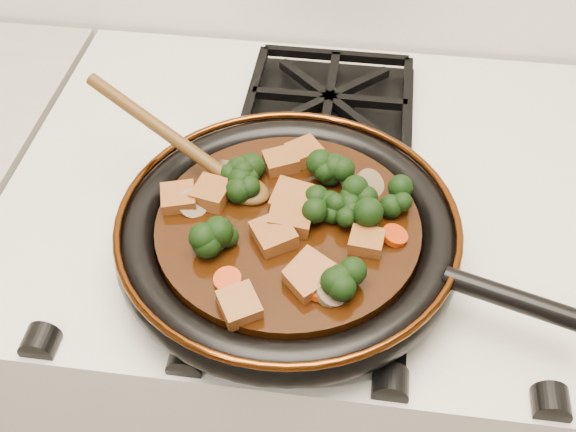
# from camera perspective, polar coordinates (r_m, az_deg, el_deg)

# --- Properties ---
(stove) EXTENTS (0.76, 0.60, 0.90)m
(stove) POSITION_cam_1_polar(r_m,az_deg,el_deg) (1.25, 1.73, -12.41)
(stove) COLOR beige
(stove) RESTS_ON ground
(burner_grate_front) EXTENTS (0.23, 0.23, 0.03)m
(burner_grate_front) POSITION_cam_1_polar(r_m,az_deg,el_deg) (0.79, 1.30, -3.36)
(burner_grate_front) COLOR black
(burner_grate_front) RESTS_ON stove
(burner_grate_back) EXTENTS (0.23, 0.23, 0.03)m
(burner_grate_back) POSITION_cam_1_polar(r_m,az_deg,el_deg) (1.00, 3.25, 8.86)
(burner_grate_back) COLOR black
(burner_grate_back) RESTS_ON stove
(skillet) EXTENTS (0.49, 0.37, 0.05)m
(skillet) POSITION_cam_1_polar(r_m,az_deg,el_deg) (0.77, 0.13, -1.38)
(skillet) COLOR black
(skillet) RESTS_ON burner_grate_front
(braising_sauce) EXTENTS (0.28, 0.28, 0.02)m
(braising_sauce) POSITION_cam_1_polar(r_m,az_deg,el_deg) (0.77, 0.00, -1.08)
(braising_sauce) COLOR black
(braising_sauce) RESTS_ON skillet
(tofu_cube_0) EXTENTS (0.05, 0.05, 0.02)m
(tofu_cube_0) POSITION_cam_1_polar(r_m,az_deg,el_deg) (0.69, -3.86, -7.07)
(tofu_cube_0) COLOR brown
(tofu_cube_0) RESTS_ON braising_sauce
(tofu_cube_1) EXTENTS (0.05, 0.04, 0.02)m
(tofu_cube_1) POSITION_cam_1_polar(r_m,az_deg,el_deg) (0.82, -0.56, 4.27)
(tofu_cube_1) COLOR brown
(tofu_cube_1) RESTS_ON braising_sauce
(tofu_cube_2) EXTENTS (0.04, 0.03, 0.02)m
(tofu_cube_2) POSITION_cam_1_polar(r_m,az_deg,el_deg) (0.74, 6.22, -2.09)
(tofu_cube_2) COLOR brown
(tofu_cube_2) RESTS_ON braising_sauce
(tofu_cube_3) EXTENTS (0.06, 0.06, 0.03)m
(tofu_cube_3) POSITION_cam_1_polar(r_m,az_deg,el_deg) (0.74, -1.12, -1.54)
(tofu_cube_3) COLOR brown
(tofu_cube_3) RESTS_ON braising_sauce
(tofu_cube_4) EXTENTS (0.05, 0.06, 0.03)m
(tofu_cube_4) POSITION_cam_1_polar(r_m,az_deg,el_deg) (0.71, 1.74, -4.60)
(tofu_cube_4) COLOR brown
(tofu_cube_4) RESTS_ON braising_sauce
(tofu_cube_5) EXTENTS (0.04, 0.05, 0.02)m
(tofu_cube_5) POSITION_cam_1_polar(r_m,az_deg,el_deg) (0.79, -6.07, 1.71)
(tofu_cube_5) COLOR brown
(tofu_cube_5) RESTS_ON braising_sauce
(tofu_cube_6) EXTENTS (0.05, 0.05, 0.02)m
(tofu_cube_6) POSITION_cam_1_polar(r_m,az_deg,el_deg) (0.70, 1.49, -5.19)
(tofu_cube_6) COLOR brown
(tofu_cube_6) RESTS_ON braising_sauce
(tofu_cube_7) EXTENTS (0.05, 0.05, 0.03)m
(tofu_cube_7) POSITION_cam_1_polar(r_m,az_deg,el_deg) (0.78, 0.36, 1.21)
(tofu_cube_7) COLOR brown
(tofu_cube_7) RESTS_ON braising_sauce
(tofu_cube_8) EXTENTS (0.05, 0.04, 0.03)m
(tofu_cube_8) POSITION_cam_1_polar(r_m,az_deg,el_deg) (0.76, 0.17, -0.22)
(tofu_cube_8) COLOR brown
(tofu_cube_8) RESTS_ON braising_sauce
(tofu_cube_9) EXTENTS (0.04, 0.05, 0.02)m
(tofu_cube_9) POSITION_cam_1_polar(r_m,az_deg,el_deg) (0.79, -8.64, 1.36)
(tofu_cube_9) COLOR brown
(tofu_cube_9) RESTS_ON braising_sauce
(tofu_cube_10) EXTENTS (0.05, 0.05, 0.03)m
(tofu_cube_10) POSITION_cam_1_polar(r_m,az_deg,el_deg) (0.84, 1.37, 5.02)
(tofu_cube_10) COLOR brown
(tofu_cube_10) RESTS_ON braising_sauce
(broccoli_floret_0) EXTENTS (0.09, 0.08, 0.06)m
(broccoli_floret_0) POSITION_cam_1_polar(r_m,az_deg,el_deg) (0.70, 3.91, -5.55)
(broccoli_floret_0) COLOR black
(broccoli_floret_0) RESTS_ON braising_sauce
(broccoli_floret_1) EXTENTS (0.09, 0.08, 0.07)m
(broccoli_floret_1) POSITION_cam_1_polar(r_m,az_deg,el_deg) (0.76, 5.41, 0.07)
(broccoli_floret_1) COLOR black
(broccoli_floret_1) RESTS_ON braising_sauce
(broccoli_floret_2) EXTENTS (0.08, 0.08, 0.06)m
(broccoli_floret_2) POSITION_cam_1_polar(r_m,az_deg,el_deg) (0.81, 3.46, 3.62)
(broccoli_floret_2) COLOR black
(broccoli_floret_2) RESTS_ON braising_sauce
(broccoli_floret_3) EXTENTS (0.08, 0.09, 0.06)m
(broccoli_floret_3) POSITION_cam_1_polar(r_m,az_deg,el_deg) (0.77, 3.16, 0.46)
(broccoli_floret_3) COLOR black
(broccoli_floret_3) RESTS_ON braising_sauce
(broccoli_floret_4) EXTENTS (0.07, 0.07, 0.07)m
(broccoli_floret_4) POSITION_cam_1_polar(r_m,az_deg,el_deg) (0.81, -3.85, 3.46)
(broccoli_floret_4) COLOR black
(broccoli_floret_4) RESTS_ON braising_sauce
(broccoli_floret_5) EXTENTS (0.08, 0.08, 0.06)m
(broccoli_floret_5) POSITION_cam_1_polar(r_m,az_deg,el_deg) (0.77, 5.47, 1.24)
(broccoli_floret_5) COLOR black
(broccoli_floret_5) RESTS_ON braising_sauce
(broccoli_floret_6) EXTENTS (0.08, 0.09, 0.07)m
(broccoli_floret_6) POSITION_cam_1_polar(r_m,az_deg,el_deg) (0.74, -5.59, -1.95)
(broccoli_floret_6) COLOR black
(broccoli_floret_6) RESTS_ON braising_sauce
(broccoli_floret_7) EXTENTS (0.07, 0.06, 0.06)m
(broccoli_floret_7) POSITION_cam_1_polar(r_m,az_deg,el_deg) (0.79, -3.22, 2.39)
(broccoli_floret_7) COLOR black
(broccoli_floret_7) RESTS_ON braising_sauce
(broccoli_floret_8) EXTENTS (0.08, 0.08, 0.06)m
(broccoli_floret_8) POSITION_cam_1_polar(r_m,az_deg,el_deg) (0.78, 8.26, 1.24)
(broccoli_floret_8) COLOR black
(broccoli_floret_8) RESTS_ON braising_sauce
(carrot_coin_0) EXTENTS (0.03, 0.03, 0.01)m
(carrot_coin_0) POSITION_cam_1_polar(r_m,az_deg,el_deg) (0.75, 8.41, -1.54)
(carrot_coin_0) COLOR #A82A04
(carrot_coin_0) RESTS_ON braising_sauce
(carrot_coin_1) EXTENTS (0.03, 0.03, 0.02)m
(carrot_coin_1) POSITION_cam_1_polar(r_m,az_deg,el_deg) (0.82, -4.45, 3.60)
(carrot_coin_1) COLOR #A82A04
(carrot_coin_1) RESTS_ON braising_sauce
(carrot_coin_2) EXTENTS (0.03, 0.03, 0.01)m
(carrot_coin_2) POSITION_cam_1_polar(r_m,az_deg,el_deg) (0.70, 2.47, -5.84)
(carrot_coin_2) COLOR #A82A04
(carrot_coin_2) RESTS_ON braising_sauce
(carrot_coin_3) EXTENTS (0.03, 0.03, 0.01)m
(carrot_coin_3) POSITION_cam_1_polar(r_m,az_deg,el_deg) (0.71, -4.78, -5.05)
(carrot_coin_3) COLOR #A82A04
(carrot_coin_3) RESTS_ON braising_sauce
(mushroom_slice_0) EXTENTS (0.04, 0.04, 0.03)m
(mushroom_slice_0) POSITION_cam_1_polar(r_m,az_deg,el_deg) (0.78, -7.51, 0.99)
(mushroom_slice_0) COLOR brown
(mushroom_slice_0) RESTS_ON braising_sauce
(mushroom_slice_1) EXTENTS (0.04, 0.05, 0.03)m
(mushroom_slice_1) POSITION_cam_1_polar(r_m,az_deg,el_deg) (0.80, 6.45, 2.55)
(mushroom_slice_1) COLOR brown
(mushroom_slice_1) RESTS_ON braising_sauce
(mushroom_slice_2) EXTENTS (0.03, 0.03, 0.03)m
(mushroom_slice_2) POSITION_cam_1_polar(r_m,az_deg,el_deg) (0.82, -4.33, 4.04)
(mushroom_slice_2) COLOR brown
(mushroom_slice_2) RESTS_ON braising_sauce
(mushroom_slice_3) EXTENTS (0.05, 0.05, 0.02)m
(mushroom_slice_3) POSITION_cam_1_polar(r_m,az_deg,el_deg) (0.70, 3.42, -5.92)
(mushroom_slice_3) COLOR brown
(mushroom_slice_3) RESTS_ON braising_sauce
(wooden_spoon) EXTENTS (0.14, 0.08, 0.22)m
(wooden_spoon) POSITION_cam_1_polar(r_m,az_deg,el_deg) (0.81, -6.77, 4.50)
(wooden_spoon) COLOR #4C2E10
(wooden_spoon) RESTS_ON braising_sauce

